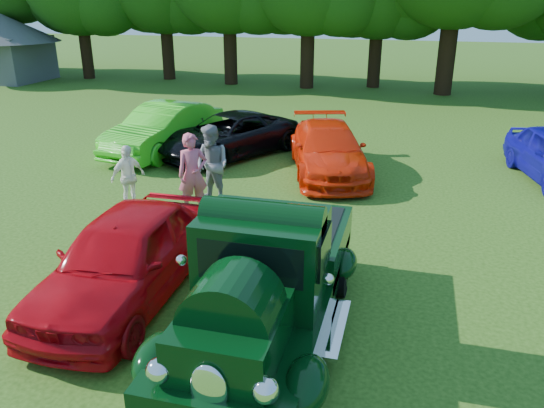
% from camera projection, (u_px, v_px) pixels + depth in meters
% --- Properties ---
extents(ground, '(120.00, 120.00, 0.00)m').
position_uv_depth(ground, '(263.00, 321.00, 8.52)').
color(ground, '#264710').
rests_on(ground, ground).
extents(hero_pickup, '(2.45, 5.27, 2.06)m').
position_uv_depth(hero_pickup, '(268.00, 281.00, 7.93)').
color(hero_pickup, black).
rests_on(hero_pickup, ground).
extents(red_convertible, '(1.91, 4.57, 1.54)m').
position_uv_depth(red_convertible, '(126.00, 257.00, 8.93)').
color(red_convertible, '#BD0810').
rests_on(red_convertible, ground).
extents(back_car_lime, '(2.57, 5.06, 1.59)m').
position_uv_depth(back_car_lime, '(164.00, 129.00, 17.40)').
color(back_car_lime, '#34D11B').
rests_on(back_car_lime, ground).
extents(back_car_black, '(4.38, 5.37, 1.36)m').
position_uv_depth(back_car_black, '(229.00, 135.00, 17.10)').
color(back_car_black, black).
rests_on(back_car_black, ground).
extents(back_car_orange, '(3.31, 5.26, 1.42)m').
position_uv_depth(back_car_orange, '(328.00, 150.00, 15.37)').
color(back_car_orange, red).
rests_on(back_car_orange, ground).
extents(spectator_pink, '(0.85, 0.79, 1.94)m').
position_uv_depth(spectator_pink, '(193.00, 174.00, 12.44)').
color(spectator_pink, '#D75871').
rests_on(spectator_pink, ground).
extents(spectator_grey, '(1.18, 1.07, 1.97)m').
position_uv_depth(spectator_grey, '(212.00, 165.00, 13.06)').
color(spectator_grey, gray).
rests_on(spectator_grey, ground).
extents(spectator_white, '(0.76, 0.99, 1.57)m').
position_uv_depth(spectator_white, '(128.00, 177.00, 12.82)').
color(spectator_white, white).
rests_on(spectator_white, ground).
extents(gazebo, '(6.40, 6.40, 3.90)m').
position_uv_depth(gazebo, '(5.00, 40.00, 31.78)').
color(gazebo, '#535357').
rests_on(gazebo, ground).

